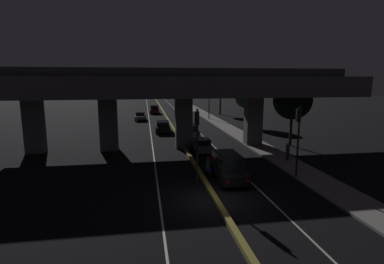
{
  "coord_description": "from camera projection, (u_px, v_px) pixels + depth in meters",
  "views": [
    {
      "loc": [
        -4.1,
        -16.89,
        7.32
      ],
      "look_at": [
        1.44,
        17.94,
        1.08
      ],
      "focal_mm": 28.0,
      "sensor_mm": 36.0,
      "label": 1
    }
  ],
  "objects": [
    {
      "name": "street_lamp",
      "position": [
        208.0,
        92.0,
        54.14
      ],
      "size": [
        2.13,
        0.32,
        8.63
      ],
      "color": "#2D2D30",
      "rests_on": "ground_plane"
    },
    {
      "name": "sidewalk_right",
      "position": [
        224.0,
        126.0,
        46.82
      ],
      "size": [
        2.7,
        126.0,
        0.15
      ],
      "primitive_type": "cube",
      "color": "gray",
      "rests_on": "ground_plane"
    },
    {
      "name": "roadside_tree_kerbside_far",
      "position": [
        220.0,
        90.0,
        62.05
      ],
      "size": [
        3.21,
        3.21,
        6.74
      ],
      "color": "#38281C",
      "rests_on": "ground_plane"
    },
    {
      "name": "lane_line_right_inner",
      "position": [
        188.0,
        121.0,
        52.89
      ],
      "size": [
        0.12,
        126.0,
        0.0
      ],
      "primitive_type": "cube",
      "color": "beige",
      "rests_on": "ground_plane"
    },
    {
      "name": "pedestrian_on_sidewalk",
      "position": [
        288.0,
        151.0,
        26.74
      ],
      "size": [
        0.36,
        0.36,
        1.62
      ],
      "color": "#2D261E",
      "rests_on": "sidewalk_right"
    },
    {
      "name": "car_grey_third",
      "position": [
        191.0,
        131.0,
        38.02
      ],
      "size": [
        1.84,
        4.34,
        1.68
      ],
      "rotation": [
        0.0,
        0.0,
        1.57
      ],
      "color": "#515459",
      "rests_on": "ground_plane"
    },
    {
      "name": "roadside_tree_kerbside_mid",
      "position": [
        246.0,
        97.0,
        47.13
      ],
      "size": [
        3.57,
        3.57,
        6.41
      ],
      "color": "#38281C",
      "rests_on": "ground_plane"
    },
    {
      "name": "elevated_overpass",
      "position": [
        181.0,
        89.0,
        31.39
      ],
      "size": [
        36.81,
        9.09,
        8.48
      ],
      "color": "#5B5956",
      "rests_on": "ground_plane"
    },
    {
      "name": "traffic_light_left_of_median",
      "position": [
        197.0,
        133.0,
        20.67
      ],
      "size": [
        0.3,
        0.49,
        5.34
      ],
      "color": "black",
      "rests_on": "ground_plane"
    },
    {
      "name": "car_grey_second",
      "position": [
        202.0,
        145.0,
        30.33
      ],
      "size": [
        2.0,
        4.37,
        1.43
      ],
      "rotation": [
        0.0,
        0.0,
        1.52
      ],
      "color": "#515459",
      "rests_on": "ground_plane"
    },
    {
      "name": "traffic_light_right_of_median",
      "position": [
        298.0,
        130.0,
        21.82
      ],
      "size": [
        0.3,
        0.49,
        5.41
      ],
      "color": "black",
      "rests_on": "ground_plane"
    },
    {
      "name": "car_grey_second_oncoming",
      "position": [
        140.0,
        116.0,
        53.82
      ],
      "size": [
        2.01,
        4.1,
        1.41
      ],
      "rotation": [
        0.0,
        0.0,
        -1.62
      ],
      "color": "#515459",
      "rests_on": "ground_plane"
    },
    {
      "name": "motorcycle_blue_filtering_near",
      "position": [
        208.0,
        168.0,
        22.94
      ],
      "size": [
        0.33,
        1.94,
        1.48
      ],
      "rotation": [
        0.0,
        0.0,
        1.6
      ],
      "color": "black",
      "rests_on": "ground_plane"
    },
    {
      "name": "ground_plane",
      "position": [
        215.0,
        200.0,
        18.34
      ],
      "size": [
        200.0,
        200.0,
        0.0
      ],
      "primitive_type": "plane",
      "color": "black"
    },
    {
      "name": "median_divider",
      "position": [
        169.0,
        121.0,
        52.35
      ],
      "size": [
        0.33,
        126.0,
        0.27
      ],
      "primitive_type": "cube",
      "color": "olive",
      "rests_on": "ground_plane"
    },
    {
      "name": "car_black_lead_oncoming",
      "position": [
        163.0,
        126.0,
        41.79
      ],
      "size": [
        2.18,
        4.54,
        1.54
      ],
      "rotation": [
        0.0,
        0.0,
        -1.61
      ],
      "color": "black",
      "rests_on": "ground_plane"
    },
    {
      "name": "lane_line_left_inner",
      "position": [
        149.0,
        122.0,
        51.86
      ],
      "size": [
        0.12,
        126.0,
        0.0
      ],
      "primitive_type": "cube",
      "color": "beige",
      "rests_on": "ground_plane"
    },
    {
      "name": "car_dark_red_third_oncoming",
      "position": [
        154.0,
        109.0,
        64.59
      ],
      "size": [
        2.09,
        4.08,
        1.7
      ],
      "rotation": [
        0.0,
        0.0,
        -1.59
      ],
      "color": "#591414",
      "rests_on": "ground_plane"
    },
    {
      "name": "roadside_tree_kerbside_near",
      "position": [
        293.0,
        100.0,
        32.54
      ],
      "size": [
        4.2,
        4.2,
        7.14
      ],
      "color": "#2D2116",
      "rests_on": "ground_plane"
    },
    {
      "name": "car_black_lead",
      "position": [
        228.0,
        167.0,
        21.77
      ],
      "size": [
        2.03,
        4.64,
        1.97
      ],
      "rotation": [
        0.0,
        0.0,
        1.57
      ],
      "color": "black",
      "rests_on": "ground_plane"
    }
  ]
}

